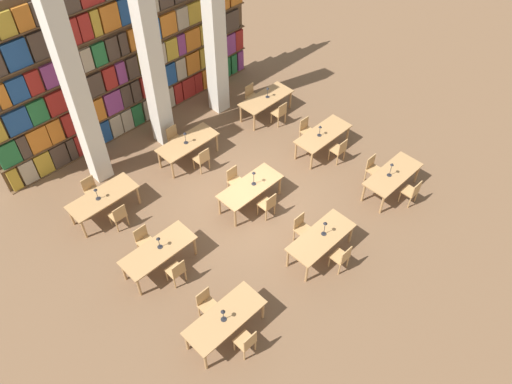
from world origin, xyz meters
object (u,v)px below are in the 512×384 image
object	(u,v)px
chair_1	(207,304)
chair_13	(92,190)
chair_0	(247,342)
desk_lamp_3	(159,241)
pillar_right	(215,32)
chair_5	(373,168)
reading_table_0	(225,319)
chair_15	(175,138)
chair_11	(306,130)
reading_table_5	(323,135)
pillar_left	(78,97)
reading_table_6	(103,198)
desk_lamp_2	(391,167)
chair_2	(342,257)
chair_9	(235,180)
desk_lamp_0	(223,313)
chair_7	(144,240)
chair_16	(280,113)
desk_lamp_4	(254,176)
desk_lamp_5	(320,129)
desk_lamp_6	(96,192)
reading_table_2	(393,176)
chair_14	(202,159)
reading_table_8	(266,99)
chair_10	(339,150)
chair_17	(252,96)
reading_table_4	(250,188)
chair_12	(118,215)
chair_4	(412,192)
pillar_center	(152,62)
reading_table_3	(158,251)
reading_table_7	(188,144)
chair_8	(268,204)
desk_lamp_8	(268,90)
chair_6	(177,271)
desk_lamp_7	(185,136)

from	to	relation	value
chair_1	chair_13	xyz separation A→B (m)	(0.08, 5.30, 0.00)
chair_0	desk_lamp_3	size ratio (longest dim) A/B	2.17
pillar_right	chair_5	xyz separation A→B (m)	(0.90, -6.13, -2.52)
reading_table_0	chair_15	world-z (taller)	chair_15
chair_11	reading_table_5	bearing A→B (deg)	90.42
pillar_left	chair_13	xyz separation A→B (m)	(-0.77, -0.82, -2.52)
reading_table_6	desk_lamp_2	bearing A→B (deg)	-38.83
chair_2	chair_9	bearing A→B (deg)	90.60
desk_lamp_0	chair_2	distance (m)	3.62
chair_7	chair_16	world-z (taller)	same
desk_lamp_4	reading_table_5	world-z (taller)	desk_lamp_4
desk_lamp_0	desk_lamp_5	world-z (taller)	desk_lamp_0
chair_7	desk_lamp_6	xyz separation A→B (m)	(-0.14, 1.93, 0.55)
reading_table_2	chair_2	bearing A→B (deg)	-167.54
chair_5	chair_13	xyz separation A→B (m)	(-6.68, 5.30, 0.00)
reading_table_2	chair_14	size ratio (longest dim) A/B	2.25
chair_0	chair_7	size ratio (longest dim) A/B	1.00
chair_13	chair_16	world-z (taller)	same
reading_table_8	chair_7	bearing A→B (deg)	-163.63
chair_10	chair_17	distance (m)	4.06
reading_table_4	chair_12	size ratio (longest dim) A/B	2.25
desk_lamp_3	chair_16	xyz separation A→B (m)	(6.59, 1.94, -0.54)
chair_4	chair_14	world-z (taller)	same
pillar_center	reading_table_3	world-z (taller)	pillar_center
reading_table_7	reading_table_8	size ratio (longest dim) A/B	1.00
desk_lamp_0	reading_table_7	world-z (taller)	desk_lamp_0
chair_8	chair_9	world-z (taller)	same
desk_lamp_3	desk_lamp_8	world-z (taller)	desk_lamp_8
desk_lamp_0	chair_1	bearing A→B (deg)	83.64
pillar_center	pillar_right	distance (m)	2.50
reading_table_2	chair_12	distance (m)	8.10
desk_lamp_2	chair_11	size ratio (longest dim) A/B	0.55
pillar_left	chair_8	bearing A→B (deg)	-62.64
reading_table_0	desk_lamp_4	size ratio (longest dim) A/B	3.97
chair_11	desk_lamp_4	bearing A→B (deg)	13.24
chair_12	chair_15	xyz separation A→B (m)	(3.21, 1.53, 0.00)
chair_5	desk_lamp_8	distance (m)	4.65
reading_table_4	chair_17	distance (m)	4.80
reading_table_8	desk_lamp_8	distance (m)	0.36
desk_lamp_8	desk_lamp_0	bearing A→B (deg)	-142.25
chair_0	chair_1	size ratio (longest dim) A/B	1.00
chair_10	desk_lamp_5	bearing A→B (deg)	103.32
desk_lamp_5	chair_6	bearing A→B (deg)	-173.60
reading_table_0	pillar_right	bearing A→B (deg)	49.24
chair_13	desk_lamp_7	size ratio (longest dim) A/B	2.01
chair_6	desk_lamp_7	bearing A→B (deg)	47.57
chair_14	desk_lamp_8	world-z (taller)	desk_lamp_8
desk_lamp_5	chair_4	bearing A→B (deg)	-85.90
desk_lamp_7	desk_lamp_8	bearing A→B (deg)	-1.73
desk_lamp_6	reading_table_7	bearing A→B (deg)	2.32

